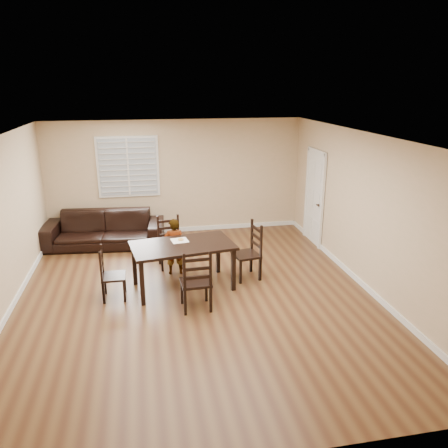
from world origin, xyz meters
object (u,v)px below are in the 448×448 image
(dining_table, at_px, (183,249))
(chair_near, at_px, (169,243))
(chair_far, at_px, (197,284))
(sofa, at_px, (104,229))
(chair_right, at_px, (252,253))
(child, at_px, (174,247))
(chair_left, at_px, (107,276))
(donut, at_px, (181,239))

(dining_table, distance_m, chair_near, 1.14)
(chair_far, height_order, sofa, chair_far)
(chair_right, height_order, child, child)
(chair_far, distance_m, chair_left, 1.60)
(dining_table, bearing_deg, chair_left, 179.26)
(chair_left, bearing_deg, chair_right, -81.63)
(chair_far, height_order, chair_left, chair_far)
(dining_table, relative_size, chair_right, 1.76)
(dining_table, xyz_separation_m, donut, (-0.01, 0.20, 0.11))
(chair_left, bearing_deg, chair_far, -117.23)
(child, bearing_deg, chair_near, -82.35)
(donut, bearing_deg, chair_right, 0.51)
(chair_near, height_order, chair_left, chair_near)
(dining_table, xyz_separation_m, chair_near, (-0.16, 1.09, -0.28))
(chair_left, relative_size, child, 0.84)
(child, height_order, sofa, child)
(donut, height_order, sofa, donut)
(dining_table, height_order, donut, donut)
(dining_table, bearing_deg, sofa, 113.11)
(child, bearing_deg, sofa, -51.91)
(chair_right, distance_m, donut, 1.37)
(chair_near, relative_size, donut, 10.06)
(sofa, bearing_deg, chair_left, -79.50)
(chair_near, relative_size, chair_right, 0.94)
(chair_near, bearing_deg, sofa, 130.84)
(child, relative_size, donut, 10.93)
(chair_right, height_order, sofa, chair_right)
(chair_left, xyz_separation_m, donut, (1.29, 0.39, 0.43))
(chair_far, relative_size, donut, 10.44)
(chair_near, relative_size, child, 0.92)
(chair_far, distance_m, sofa, 3.73)
(dining_table, height_order, sofa, dining_table)
(chair_left, bearing_deg, dining_table, -82.02)
(dining_table, xyz_separation_m, sofa, (-1.52, 2.43, -0.35))
(sofa, bearing_deg, chair_right, -32.40)
(dining_table, height_order, chair_left, chair_left)
(chair_right, bearing_deg, chair_far, -55.90)
(chair_near, height_order, donut, chair_near)
(dining_table, xyz_separation_m, chair_far, (0.13, -0.92, -0.26))
(dining_table, xyz_separation_m, chair_right, (1.32, 0.21, -0.25))
(child, bearing_deg, dining_table, 98.76)
(child, distance_m, donut, 0.53)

